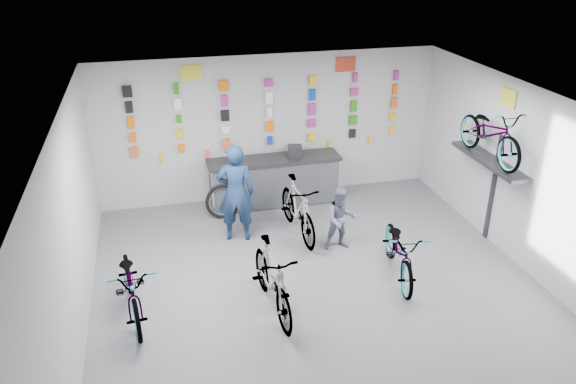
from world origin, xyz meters
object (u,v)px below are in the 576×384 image
object	(u,v)px
counter	(274,182)
customer	(341,219)
bike_center	(272,279)
bike_right	(400,251)
bike_service	(298,208)
clerk	(236,193)
bike_left	(132,286)

from	to	relation	value
counter	customer	distance (m)	2.18
bike_center	bike_right	xyz separation A→B (m)	(2.20, 0.39, -0.07)
bike_right	bike_service	distance (m)	2.14
bike_right	customer	distance (m)	1.26
bike_right	clerk	xyz separation A→B (m)	(-2.36, 1.87, 0.45)
bike_service	bike_right	bearing A→B (deg)	-58.62
bike_center	clerk	world-z (taller)	clerk
clerk	counter	bearing A→B (deg)	-115.78
bike_center	bike_left	bearing A→B (deg)	164.39
bike_left	customer	bearing A→B (deg)	10.22
bike_right	customer	bearing A→B (deg)	131.99
counter	bike_right	bearing A→B (deg)	-66.34
counter	clerk	world-z (taller)	clerk
counter	bike_right	world-z (taller)	counter
bike_center	bike_service	bearing A→B (deg)	61.58
bike_right	bike_left	bearing A→B (deg)	-168.71
bike_right	clerk	size ratio (longest dim) A/B	0.98
bike_left	bike_right	bearing A→B (deg)	-6.62
bike_left	bike_right	world-z (taller)	bike_left
counter	clerk	size ratio (longest dim) A/B	1.47
bike_left	bike_right	size ratio (longest dim) A/B	1.03
bike_left	customer	distance (m)	3.73
bike_left	bike_center	size ratio (longest dim) A/B	1.02
customer	bike_service	bearing A→B (deg)	137.15
bike_center	clerk	bearing A→B (deg)	89.70
bike_service	clerk	world-z (taller)	clerk
counter	customer	bearing A→B (deg)	-70.32
bike_service	counter	bearing A→B (deg)	90.64
counter	bike_service	bearing A→B (deg)	-84.97
bike_service	customer	bearing A→B (deg)	-51.34
bike_service	clerk	size ratio (longest dim) A/B	0.98
bike_right	bike_center	bearing A→B (deg)	-158.48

